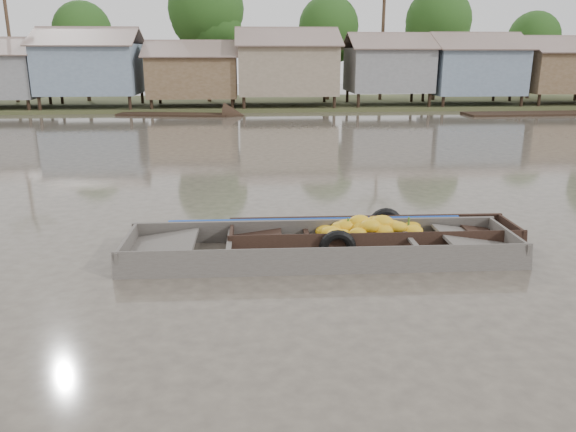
{
  "coord_description": "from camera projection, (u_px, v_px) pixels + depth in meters",
  "views": [
    {
      "loc": [
        -0.46,
        -9.77,
        3.85
      ],
      "look_at": [
        0.34,
        0.54,
        0.8
      ],
      "focal_mm": 35.0,
      "sensor_mm": 36.0,
      "label": 1
    }
  ],
  "objects": [
    {
      "name": "riverbank",
      "position": [
        292.0,
        62.0,
        40.29
      ],
      "size": [
        120.0,
        12.47,
        10.22
      ],
      "color": "#384723",
      "rests_on": "ground"
    },
    {
      "name": "banana_boat",
      "position": [
        369.0,
        235.0,
        11.61
      ],
      "size": [
        5.97,
        1.61,
        0.83
      ],
      "rotation": [
        0.0,
        0.0,
        -0.02
      ],
      "color": "black",
      "rests_on": "ground"
    },
    {
      "name": "viewer_boat",
      "position": [
        321.0,
        253.0,
        10.96
      ],
      "size": [
        7.59,
        2.11,
        0.61
      ],
      "rotation": [
        0.0,
        0.0,
        -0.02
      ],
      "color": "#46403B",
      "rests_on": "ground"
    },
    {
      "name": "distant_boats",
      "position": [
        391.0,
        119.0,
        33.54
      ],
      "size": [
        48.11,
        16.21,
        0.35
      ],
      "color": "black",
      "rests_on": "ground"
    },
    {
      "name": "ground",
      "position": [
        272.0,
        266.0,
        10.46
      ],
      "size": [
        120.0,
        120.0,
        0.0
      ],
      "primitive_type": "plane",
      "color": "#463E36",
      "rests_on": "ground"
    }
  ]
}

